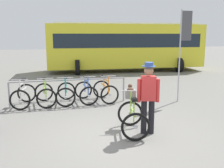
{
  "coord_description": "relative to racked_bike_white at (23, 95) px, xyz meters",
  "views": [
    {
      "loc": [
        -2.11,
        -5.44,
        2.34
      ],
      "look_at": [
        0.13,
        1.31,
        1.0
      ],
      "focal_mm": 41.83,
      "sensor_mm": 36.0,
      "label": 1
    }
  ],
  "objects": [
    {
      "name": "bus_distant",
      "position": [
        6.41,
        7.14,
        1.37
      ],
      "size": [
        10.24,
        4.22,
        3.08
      ],
      "color": "yellow",
      "rests_on": "ground"
    },
    {
      "name": "racked_bike_lime",
      "position": [
        0.7,
        -0.05,
        0.0
      ],
      "size": [
        0.68,
        1.11,
        0.97
      ],
      "color": "black",
      "rests_on": "ground"
    },
    {
      "name": "racked_bike_teal",
      "position": [
        1.4,
        -0.09,
        0.0
      ],
      "size": [
        0.84,
        1.2,
        0.97
      ],
      "color": "black",
      "rests_on": "ground"
    },
    {
      "name": "ground_plane",
      "position": [
        2.25,
        -3.5,
        -0.37
      ],
      "size": [
        80.0,
        80.0,
        0.0
      ],
      "primitive_type": "plane",
      "color": "slate"
    },
    {
      "name": "racked_bike_white",
      "position": [
        0.0,
        0.0,
        0.0
      ],
      "size": [
        0.88,
        1.22,
        0.97
      ],
      "color": "black",
      "rests_on": "ground"
    },
    {
      "name": "featured_bicycle",
      "position": [
        2.54,
        -3.28,
        0.12
      ],
      "size": [
        0.92,
        1.25,
        1.09
      ],
      "color": "black",
      "rests_on": "ground"
    },
    {
      "name": "bike_rack_rail",
      "position": [
        1.49,
        -0.28,
        0.32
      ],
      "size": [
        3.9,
        0.32,
        0.88
      ],
      "color": "#99999E",
      "rests_on": "ground"
    },
    {
      "name": "banner_flag",
      "position": [
        5.37,
        -1.07,
        1.86
      ],
      "size": [
        0.45,
        0.05,
        3.2
      ],
      "color": "#B2B2B7",
      "rests_on": "ground"
    },
    {
      "name": "racked_bike_blue",
      "position": [
        2.1,
        -0.14,
        0.0
      ],
      "size": [
        0.69,
        1.12,
        0.97
      ],
      "color": "black",
      "rests_on": "ground"
    },
    {
      "name": "person_with_featured_bike",
      "position": [
        2.83,
        -3.54,
        0.58
      ],
      "size": [
        0.51,
        0.32,
        1.72
      ],
      "color": "black",
      "rests_on": "ground"
    },
    {
      "name": "racked_bike_orange",
      "position": [
        2.79,
        -0.19,
        0.0
      ],
      "size": [
        0.66,
        1.12,
        0.98
      ],
      "color": "black",
      "rests_on": "ground"
    }
  ]
}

